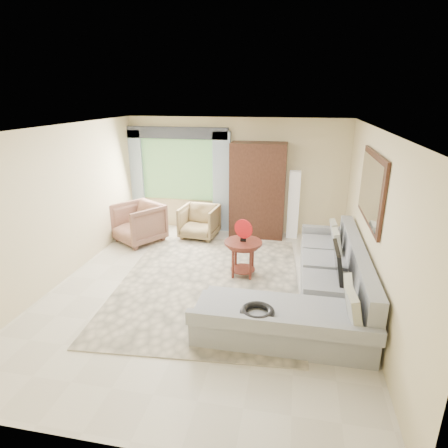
% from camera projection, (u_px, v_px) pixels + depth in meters
% --- Properties ---
extents(ground, '(6.00, 6.00, 0.00)m').
position_uv_depth(ground, '(205.00, 290.00, 6.20)').
color(ground, silver).
rests_on(ground, ground).
extents(area_rug, '(3.28, 4.21, 0.02)m').
position_uv_depth(area_rug, '(209.00, 282.00, 6.42)').
color(area_rug, beige).
rests_on(area_rug, ground).
extents(sectional_sofa, '(2.30, 3.46, 0.90)m').
position_uv_depth(sectional_sofa, '(317.00, 290.00, 5.62)').
color(sectional_sofa, '#919499').
rests_on(sectional_sofa, ground).
extents(tv_screen, '(0.14, 0.74, 0.48)m').
position_uv_depth(tv_screen, '(338.00, 262.00, 5.50)').
color(tv_screen, black).
rests_on(tv_screen, sectional_sofa).
extents(garden_hose, '(0.43, 0.43, 0.09)m').
position_uv_depth(garden_hose, '(257.00, 312.00, 4.57)').
color(garden_hose, black).
rests_on(garden_hose, sectional_sofa).
extents(coffee_table, '(0.66, 0.66, 0.66)m').
position_uv_depth(coffee_table, '(243.00, 258.00, 6.57)').
color(coffee_table, '#441B12').
rests_on(coffee_table, ground).
extents(red_disc, '(0.33, 0.15, 0.34)m').
position_uv_depth(red_disc, '(243.00, 229.00, 6.39)').
color(red_disc, red).
rests_on(red_disc, coffee_table).
extents(armchair_left, '(1.28, 1.29, 0.85)m').
position_uv_depth(armchair_left, '(138.00, 223.00, 8.10)').
color(armchair_left, '#8E614D').
rests_on(armchair_left, ground).
extents(armchair_right, '(0.85, 0.88, 0.73)m').
position_uv_depth(armchair_right, '(199.00, 222.00, 8.38)').
color(armchair_right, olive).
rests_on(armchair_right, ground).
extents(potted_plant, '(0.55, 0.49, 0.56)m').
position_uv_depth(potted_plant, '(138.00, 220.00, 8.76)').
color(potted_plant, '#999999').
rests_on(potted_plant, ground).
extents(armoire, '(1.20, 0.55, 2.10)m').
position_uv_depth(armoire, '(258.00, 191.00, 8.28)').
color(armoire, black).
rests_on(armoire, ground).
extents(floor_lamp, '(0.24, 0.24, 1.50)m').
position_uv_depth(floor_lamp, '(294.00, 205.00, 8.29)').
color(floor_lamp, silver).
rests_on(floor_lamp, ground).
extents(window, '(1.80, 0.04, 1.40)m').
position_uv_depth(window, '(178.00, 170.00, 8.74)').
color(window, '#669E59').
rests_on(window, wall_back).
extents(curtain_left, '(0.40, 0.08, 2.30)m').
position_uv_depth(curtain_left, '(135.00, 179.00, 8.93)').
color(curtain_left, '#9EB7CC').
rests_on(curtain_left, ground).
extents(curtain_right, '(0.40, 0.08, 2.30)m').
position_uv_depth(curtain_right, '(221.00, 183.00, 8.55)').
color(curtain_right, '#9EB7CC').
rests_on(curtain_right, ground).
extents(valance, '(2.40, 0.12, 0.26)m').
position_uv_depth(valance, '(176.00, 133.00, 8.40)').
color(valance, '#1E232D').
rests_on(valance, wall_back).
extents(wall_mirror, '(0.05, 1.70, 1.05)m').
position_uv_depth(wall_mirror, '(371.00, 189.00, 5.51)').
color(wall_mirror, black).
rests_on(wall_mirror, wall_right).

